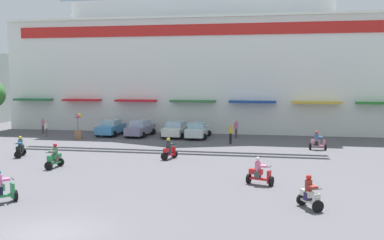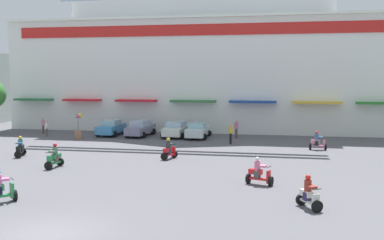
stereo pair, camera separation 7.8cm
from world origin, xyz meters
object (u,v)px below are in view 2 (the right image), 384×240
(pedestrian_0, at_px, (47,127))
(pedestrian_2, at_px, (231,132))
(scooter_rider_4, at_px, (20,148))
(scooter_rider_7, at_px, (318,142))
(scooter_rider_2, at_px, (259,173))
(balloon_vendor_cart, at_px, (78,129))
(scooter_rider_3, at_px, (54,158))
(parked_car_2, at_px, (176,129))
(parked_car_3, at_px, (198,130))
(scooter_rider_5, at_px, (169,150))
(pedestrian_1, at_px, (236,128))
(scooter_rider_1, at_px, (1,189))
(scooter_rider_0, at_px, (309,195))
(pedestrian_3, at_px, (43,125))
(parked_car_0, at_px, (111,128))
(parked_car_1, at_px, (140,128))

(pedestrian_0, xyz_separation_m, pedestrian_2, (17.97, -1.34, 0.09))
(scooter_rider_4, distance_m, pedestrian_0, 11.04)
(scooter_rider_4, relative_size, scooter_rider_7, 0.99)
(scooter_rider_2, height_order, pedestrian_0, pedestrian_0)
(scooter_rider_7, bearing_deg, scooter_rider_2, -108.17)
(pedestrian_2, distance_m, balloon_vendor_cart, 14.36)
(scooter_rider_3, distance_m, scooter_rider_7, 19.99)
(scooter_rider_2, height_order, balloon_vendor_cart, balloon_vendor_cart)
(parked_car_2, distance_m, parked_car_3, 2.19)
(scooter_rider_5, height_order, pedestrian_1, pedestrian_1)
(parked_car_2, relative_size, scooter_rider_1, 2.72)
(parked_car_2, bearing_deg, pedestrian_2, -30.48)
(scooter_rider_4, height_order, scooter_rider_5, scooter_rider_5)
(scooter_rider_0, bearing_deg, pedestrian_3, 139.04)
(parked_car_0, relative_size, scooter_rider_3, 2.54)
(scooter_rider_1, height_order, scooter_rider_3, scooter_rider_3)
(pedestrian_2, bearing_deg, pedestrian_1, 87.55)
(parked_car_3, bearing_deg, scooter_rider_0, -67.66)
(balloon_vendor_cart, bearing_deg, pedestrian_3, 154.00)
(parked_car_0, xyz_separation_m, scooter_rider_3, (2.16, -15.53, -0.12))
(pedestrian_3, bearing_deg, pedestrian_0, -52.25)
(scooter_rider_3, height_order, pedestrian_0, scooter_rider_3)
(scooter_rider_0, height_order, pedestrian_1, pedestrian_1)
(parked_car_2, relative_size, parked_car_3, 0.98)
(parked_car_1, bearing_deg, balloon_vendor_cart, -152.39)
(pedestrian_2, bearing_deg, parked_car_3, 138.64)
(parked_car_2, relative_size, pedestrian_0, 2.73)
(scooter_rider_1, xyz_separation_m, scooter_rider_5, (5.01, 12.15, -0.03))
(parked_car_0, bearing_deg, scooter_rider_2, -49.27)
(scooter_rider_1, relative_size, pedestrian_2, 0.91)
(scooter_rider_1, xyz_separation_m, pedestrian_3, (-10.71, 23.08, 0.29))
(parked_car_1, height_order, scooter_rider_2, parked_car_1)
(scooter_rider_2, bearing_deg, scooter_rider_0, -59.83)
(pedestrian_1, bearing_deg, scooter_rider_4, -138.80)
(scooter_rider_1, distance_m, pedestrian_0, 23.41)
(parked_car_1, height_order, balloon_vendor_cart, balloon_vendor_cart)
(parked_car_3, relative_size, balloon_vendor_cart, 1.80)
(parked_car_2, bearing_deg, parked_car_3, -7.25)
(parked_car_0, bearing_deg, pedestrian_2, -15.02)
(pedestrian_3, bearing_deg, scooter_rider_1, -65.10)
(scooter_rider_3, bearing_deg, parked_car_2, 74.31)
(pedestrian_2, bearing_deg, parked_car_2, 149.52)
(scooter_rider_4, xyz_separation_m, pedestrian_2, (14.33, 9.09, 0.37))
(pedestrian_1, bearing_deg, scooter_rider_0, -76.68)
(parked_car_2, height_order, scooter_rider_1, scooter_rider_1)
(scooter_rider_2, bearing_deg, pedestrian_1, 99.06)
(scooter_rider_3, xyz_separation_m, pedestrian_2, (9.98, 12.27, 0.34))
(scooter_rider_1, height_order, pedestrian_3, pedestrian_3)
(scooter_rider_2, height_order, pedestrian_2, pedestrian_2)
(scooter_rider_0, distance_m, scooter_rider_2, 4.65)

